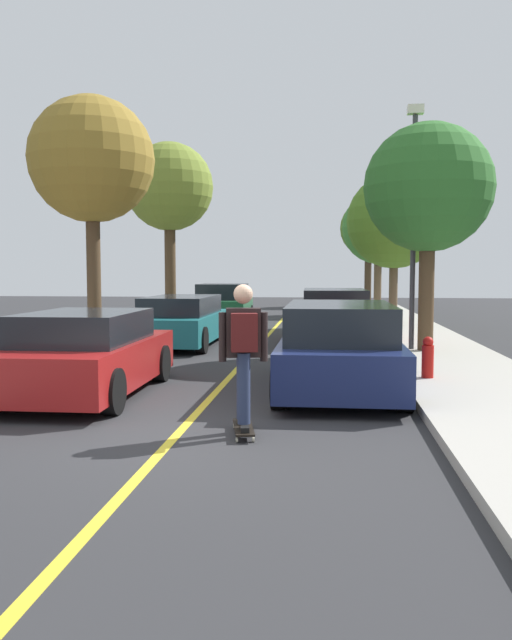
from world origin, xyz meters
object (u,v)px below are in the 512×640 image
street_tree_right_farthest (369,229)px  streetlamp (414,211)px  parked_car_right_near (334,316)px  fire_hydrant (428,357)px  parked_car_left_far (223,305)px  street_tree_right_near (394,221)px  street_tree_right_far (378,228)px  street_tree_left_nearest (92,161)px  parked_car_left_nearest (86,354)px  skateboarder (243,346)px  skateboard (243,427)px  parked_car_right_nearest (339,348)px  street_tree_right_nearest (428,189)px  street_tree_left_near (169,188)px  parked_car_left_near (182,321)px

street_tree_right_farthest → streetlamp: 20.99m
parked_car_right_near → fire_hydrant: size_ratio=6.40×
parked_car_left_far → fire_hydrant: size_ratio=5.81×
street_tree_right_near → street_tree_right_far: bearing=90.0°
street_tree_left_nearest → streetlamp: (7.72, -0.35, -1.32)m
streetlamp → parked_car_right_near: bearing=125.9°
street_tree_left_nearest → parked_car_left_nearest: bearing=-71.0°
street_tree_right_far → skateboarder: bearing=-98.4°
street_tree_right_near → skateboard: street_tree_right_near is taller
street_tree_right_near → street_tree_right_far: street_tree_right_far is taller
parked_car_right_near → parked_car_right_nearest: bearing=-90.0°
parked_car_right_near → street_tree_right_nearest: size_ratio=0.88×
street_tree_right_near → street_tree_right_far: 6.89m
street_tree_right_far → fire_hydrant: bearing=-91.7°
parked_car_left_nearest → skateboard: parked_car_left_nearest is taller
parked_car_right_near → street_tree_right_farthest: size_ratio=0.79×
parked_car_left_far → street_tree_right_farthest: size_ratio=0.72×
parked_car_left_nearest → streetlamp: size_ratio=0.74×
parked_car_left_nearest → streetlamp: (5.69, 5.55, 2.67)m
street_tree_left_near → skateboard: (4.79, -16.00, -4.88)m
street_tree_right_far → fire_hydrant: (-0.53, -18.14, -3.35)m
streetlamp → parked_car_left_near: bearing=167.8°
parked_car_left_near → street_tree_left_nearest: 4.56m
street_tree_left_near → skateboarder: 17.18m
parked_car_right_near → skateboard: (-1.19, -10.14, -0.62)m
street_tree_left_near → street_tree_right_near: size_ratio=1.28×
street_tree_left_nearest → street_tree_right_nearest: bearing=-4.1°
parked_car_right_nearest → street_tree_right_near: street_tree_right_near is taller
parked_car_left_far → skateboard: (2.76, -15.59, -0.64)m
street_tree_right_farthest → skateboard: (-3.22, -28.69, -4.15)m
skateboard → skateboarder: skateboarder is taller
street_tree_right_near → street_tree_right_far: (0.00, 6.89, 0.22)m
parked_car_left_nearest → parked_car_left_far: size_ratio=1.01×
street_tree_right_farthest → streetlamp: (-0.28, -20.97, -0.92)m
street_tree_right_nearest → street_tree_right_far: street_tree_right_far is taller
parked_car_left_nearest → streetlamp: bearing=44.3°
parked_car_right_near → street_tree_left_nearest: bearing=-160.9°
parked_car_left_near → street_tree_right_nearest: (5.97, -1.46, 3.13)m
street_tree_right_nearest → street_tree_left_nearest: bearing=175.9°
parked_car_left_far → street_tree_left_nearest: (-2.03, -7.52, 3.91)m
street_tree_right_nearest → parked_car_right_nearest: bearing=-114.2°
parked_car_left_far → street_tree_right_nearest: (5.98, -8.09, 3.06)m
street_tree_left_near → fire_hydrant: (7.47, -12.39, -4.48)m
parked_car_right_nearest → street_tree_right_nearest: street_tree_right_nearest is taller
street_tree_left_near → skateboard: bearing=-73.3°
street_tree_left_nearest → streetlamp: size_ratio=1.10×
parked_car_right_near → street_tree_right_near: size_ratio=0.88×
street_tree_right_near → fire_hydrant: bearing=-92.7°
street_tree_left_nearest → street_tree_left_near: bearing=90.0°
parked_car_left_far → fire_hydrant: parked_car_left_far is taller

